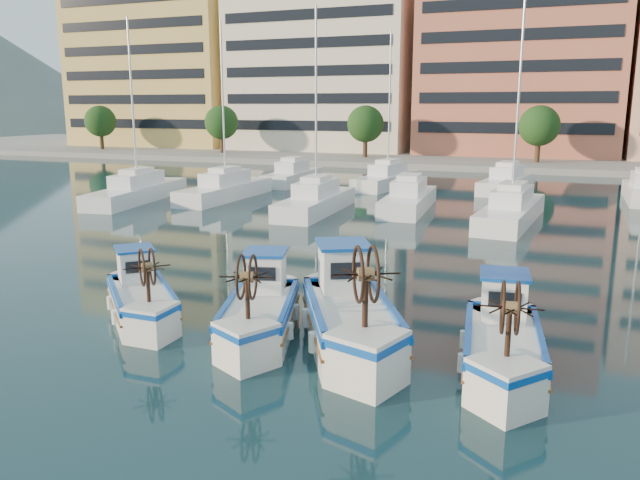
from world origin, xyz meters
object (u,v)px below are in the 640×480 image
at_px(fishing_boat_c, 350,313).
at_px(fishing_boat_d, 503,340).
at_px(fishing_boat_b, 261,308).
at_px(fishing_boat_a, 141,296).

distance_m(fishing_boat_c, fishing_boat_d, 3.85).
bearing_deg(fishing_boat_c, fishing_boat_b, 155.74).
bearing_deg(fishing_boat_b, fishing_boat_d, -17.90).
bearing_deg(fishing_boat_c, fishing_boat_a, 154.47).
bearing_deg(fishing_boat_a, fishing_boat_b, -43.42).
bearing_deg(fishing_boat_b, fishing_boat_c, -14.08).
relative_size(fishing_boat_b, fishing_boat_c, 0.85).
distance_m(fishing_boat_b, fishing_boat_d, 6.33).
relative_size(fishing_boat_c, fishing_boat_d, 1.18).
xyz_separation_m(fishing_boat_b, fishing_boat_d, (6.33, -0.05, 0.00)).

